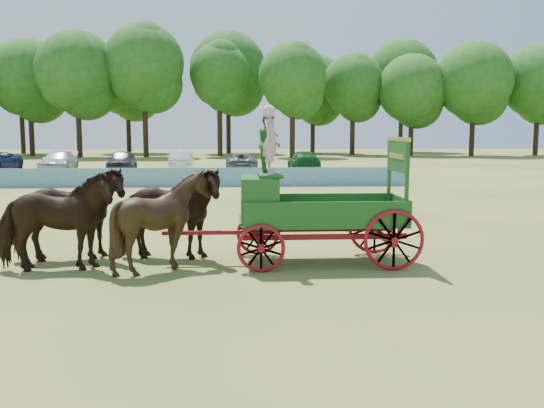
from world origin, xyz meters
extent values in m
plane|color=tan|center=(0.00, 0.00, 0.00)|extent=(160.00, 160.00, 0.00)
imported|color=black|center=(-1.62, -2.04, 1.14)|extent=(2.79, 1.47, 2.27)
imported|color=black|center=(-1.62, -0.94, 1.14)|extent=(2.89, 1.77, 2.27)
imported|color=black|center=(0.78, -2.04, 1.14)|extent=(2.21, 2.00, 2.28)
imported|color=black|center=(0.78, -0.94, 1.14)|extent=(2.81, 1.52, 2.27)
cube|color=maroon|center=(2.98, -1.49, 0.60)|extent=(0.12, 2.00, 0.12)
cube|color=maroon|center=(5.98, -1.49, 0.60)|extent=(0.12, 2.00, 0.12)
cube|color=maroon|center=(4.48, -2.04, 0.72)|extent=(3.80, 0.10, 0.12)
cube|color=maroon|center=(4.48, -0.94, 0.72)|extent=(3.80, 0.10, 0.12)
cube|color=maroon|center=(2.08, -1.49, 0.75)|extent=(2.80, 0.09, 0.09)
cube|color=#1C541E|center=(4.48, -1.49, 1.00)|extent=(3.80, 1.80, 0.10)
cube|color=#1C541E|center=(4.48, -2.37, 1.30)|extent=(3.80, 0.06, 0.55)
cube|color=#1C541E|center=(4.48, -0.61, 1.30)|extent=(3.80, 0.06, 0.55)
cube|color=#1C541E|center=(6.36, -1.49, 1.30)|extent=(0.06, 1.80, 0.55)
cube|color=#1C541E|center=(2.98, -1.49, 1.55)|extent=(0.85, 1.70, 1.05)
cube|color=#1C541E|center=(3.23, -1.49, 2.12)|extent=(0.55, 1.50, 0.08)
cube|color=#1C541E|center=(2.60, -1.49, 1.35)|extent=(0.10, 1.60, 0.65)
cube|color=#1C541E|center=(2.78, -1.49, 1.05)|extent=(0.55, 1.60, 0.06)
cube|color=#1C541E|center=(6.28, -2.29, 1.95)|extent=(0.08, 0.08, 1.80)
cube|color=#1C541E|center=(6.28, -0.69, 1.95)|extent=(0.08, 0.08, 1.80)
cube|color=#1C541E|center=(6.28, -1.49, 2.55)|extent=(0.07, 1.75, 0.75)
cube|color=gold|center=(6.28, -1.49, 2.95)|extent=(0.08, 1.80, 0.09)
cube|color=gold|center=(6.24, -1.49, 2.55)|extent=(0.02, 1.30, 0.12)
torus|color=maroon|center=(2.98, -2.44, 0.55)|extent=(1.09, 0.09, 1.09)
torus|color=maroon|center=(2.98, -0.54, 0.55)|extent=(1.09, 0.09, 1.09)
torus|color=maroon|center=(5.98, -2.44, 0.70)|extent=(1.39, 0.09, 1.39)
torus|color=maroon|center=(5.98, -0.54, 0.70)|extent=(1.39, 0.09, 1.39)
imported|color=#D2A0B1|center=(3.23, -1.84, 2.94)|extent=(0.37, 0.57, 1.56)
imported|color=#296F2F|center=(3.23, -1.14, 2.86)|extent=(0.53, 0.68, 1.39)
cube|color=#1D66A1|center=(-1.00, 18.00, 0.53)|extent=(26.00, 0.08, 1.05)
imported|color=silver|center=(-10.93, 31.03, 0.74)|extent=(2.19, 5.17, 1.49)
imported|color=#333338|center=(-6.09, 30.40, 0.80)|extent=(2.10, 4.80, 1.61)
imported|color=silver|center=(-1.62, 30.45, 0.76)|extent=(1.69, 4.65, 1.52)
imported|color=slate|center=(2.85, 30.58, 0.69)|extent=(2.45, 5.02, 1.37)
imported|color=#144C1E|center=(7.63, 30.19, 0.76)|extent=(2.18, 5.23, 1.51)
cylinder|color=#382314|center=(-21.61, 57.87, 2.49)|extent=(0.60, 0.60, 4.98)
sphere|color=#1A5215|center=(-21.61, 57.87, 9.18)|extent=(9.04, 9.04, 9.04)
cylinder|color=#382314|center=(-15.07, 53.85, 2.60)|extent=(0.60, 0.60, 5.19)
sphere|color=#1A5215|center=(-15.07, 53.85, 9.57)|extent=(9.05, 9.05, 9.05)
cylinder|color=#382314|center=(-7.74, 54.14, 2.84)|extent=(0.60, 0.60, 5.69)
sphere|color=#1A5215|center=(-7.74, 54.14, 10.48)|extent=(8.98, 8.98, 8.98)
cylinder|color=#382314|center=(0.63, 55.86, 2.63)|extent=(0.60, 0.60, 5.25)
sphere|color=#1A5215|center=(0.63, 55.86, 9.68)|extent=(6.86, 6.86, 6.86)
cylinder|color=#382314|center=(8.88, 53.02, 2.45)|extent=(0.60, 0.60, 4.90)
sphere|color=#1A5215|center=(8.88, 53.02, 9.02)|extent=(7.67, 7.67, 7.67)
cylinder|color=#382314|center=(16.74, 58.13, 2.32)|extent=(0.60, 0.60, 4.65)
sphere|color=#1A5215|center=(16.74, 58.13, 8.56)|extent=(7.45, 7.45, 7.45)
cylinder|color=#382314|center=(23.44, 56.15, 2.15)|extent=(0.60, 0.60, 4.31)
sphere|color=#1A5215|center=(23.44, 56.15, 7.94)|extent=(8.17, 8.17, 8.17)
cylinder|color=#382314|center=(30.45, 54.95, 2.41)|extent=(0.60, 0.60, 4.82)
sphere|color=#1A5215|center=(30.45, 54.95, 8.88)|extent=(9.05, 9.05, 9.05)
cylinder|color=#382314|center=(38.65, 55.70, 2.41)|extent=(0.60, 0.60, 4.81)
sphere|color=#1A5215|center=(38.65, 55.70, 8.86)|extent=(8.86, 8.86, 8.86)
cylinder|color=#382314|center=(-25.18, 65.28, 2.81)|extent=(0.60, 0.60, 5.63)
sphere|color=#1A5215|center=(-25.18, 65.28, 10.36)|extent=(8.23, 8.23, 8.23)
cylinder|color=#382314|center=(-11.59, 65.50, 2.62)|extent=(0.60, 0.60, 5.24)
sphere|color=#1A5215|center=(-11.59, 65.50, 9.65)|extent=(9.29, 9.29, 9.29)
cylinder|color=#382314|center=(1.54, 64.22, 2.93)|extent=(0.60, 0.60, 5.85)
sphere|color=#1A5215|center=(1.54, 64.22, 10.78)|extent=(9.94, 9.94, 9.94)
cylinder|color=#382314|center=(12.69, 64.69, 2.34)|extent=(0.60, 0.60, 4.68)
sphere|color=#1A5215|center=(12.69, 64.69, 8.62)|extent=(8.63, 8.63, 8.63)
cylinder|color=#382314|center=(25.30, 67.48, 2.86)|extent=(0.60, 0.60, 5.73)
sphere|color=#1A5215|center=(25.30, 67.48, 10.55)|extent=(9.74, 9.74, 9.74)
camera|label=1|loc=(2.43, -15.67, 3.19)|focal=40.00mm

